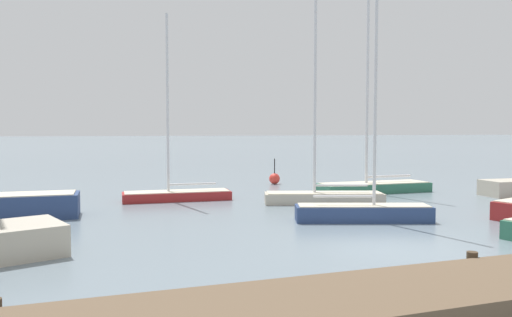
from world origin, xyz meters
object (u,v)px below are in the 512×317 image
Objects in this scene: sailboat_0 at (324,194)px; sailboat_1 at (363,208)px; sailboat_2 at (177,192)px; sailboat_4 at (374,183)px; channel_buoy_0 at (275,179)px.

sailboat_0 is 4.44m from sailboat_1.
sailboat_0 is 0.97× the size of sailboat_1.
sailboat_0 is 6.88m from sailboat_2.
sailboat_0 is at bearing 32.55° from sailboat_4.
sailboat_0 reaches higher than sailboat_2.
sailboat_2 is 0.80× the size of sailboat_4.
sailboat_1 is at bearing 55.37° from sailboat_4.
channel_buoy_0 is at bearing -77.81° from sailboat_0.
sailboat_0 is at bearing 100.98° from sailboat_1.
channel_buoy_0 is at bearing -56.97° from sailboat_4.
sailboat_4 is at bearing 74.04° from sailboat_1.
sailboat_1 is (-0.60, -4.40, 0.04)m from sailboat_0.
sailboat_2 is (-6.10, 3.17, -0.05)m from sailboat_0.
sailboat_1 is 9.36m from sailboat_2.
sailboat_4 is 6.57m from channel_buoy_0.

